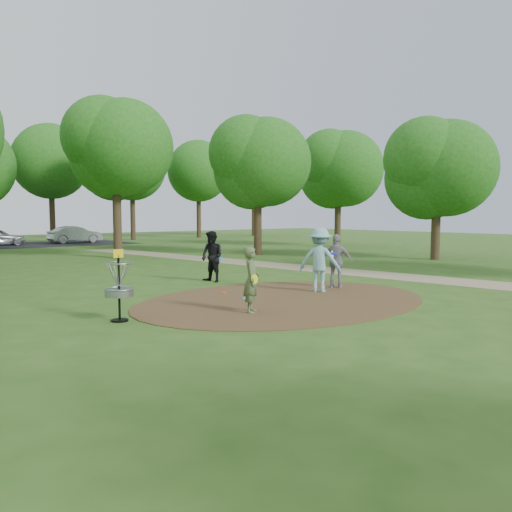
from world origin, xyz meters
TOP-DOWN VIEW (x-y plane):
  - ground at (0.00, 0.00)m, footprint 100.00×100.00m
  - dirt_clearing at (0.00, 0.00)m, footprint 8.40×8.40m
  - footpath at (6.50, 2.00)m, footprint 7.55×39.89m
  - parking_lot at (2.00, 30.00)m, footprint 14.00×8.00m
  - player_observer_with_disc at (-1.75, -0.76)m, footprint 0.65×0.66m
  - player_throwing_with_disc at (1.72, 0.36)m, footprint 1.31×1.40m
  - player_walking_with_disc at (0.55, 4.19)m, footprint 0.78×0.93m
  - player_waiting_with_disc at (2.70, 0.57)m, footprint 0.82×1.05m
  - disc_ground_cyan at (-0.73, 0.72)m, footprint 0.22×0.22m
  - disc_ground_red at (-0.61, 1.93)m, footprint 0.22×0.22m
  - car_right at (5.20, 30.28)m, footprint 4.11×1.51m
  - disc_golf_basket at (-4.50, 0.30)m, footprint 0.63×0.63m
  - tree_ring at (1.92, 9.64)m, footprint 36.96×44.82m

SIDE VIEW (x-z plane):
  - ground at x=0.00m, z-range 0.00..0.00m
  - parking_lot at x=2.00m, z-range 0.00..0.01m
  - footpath at x=6.50m, z-range 0.00..0.01m
  - dirt_clearing at x=0.00m, z-range 0.00..0.02m
  - disc_ground_cyan at x=-0.73m, z-range 0.02..0.04m
  - disc_ground_red at x=-0.61m, z-range 0.02..0.04m
  - car_right at x=5.20m, z-range 0.00..1.34m
  - player_observer_with_disc at x=-1.75m, z-range 0.00..1.53m
  - player_waiting_with_disc at x=2.70m, z-range 0.00..1.67m
  - player_walking_with_disc at x=0.55m, z-range 0.00..1.72m
  - disc_golf_basket at x=-4.50m, z-range 0.10..1.64m
  - player_throwing_with_disc at x=1.72m, z-range 0.00..1.88m
  - tree_ring at x=1.92m, z-range 0.82..9.33m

